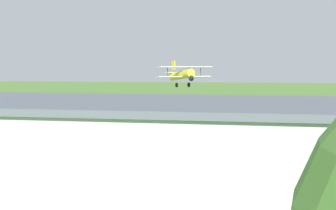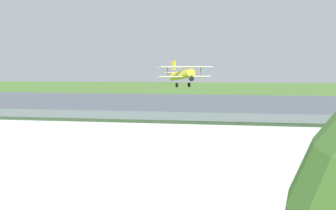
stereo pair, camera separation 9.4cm
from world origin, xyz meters
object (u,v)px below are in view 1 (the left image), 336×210
Objects in this scene: biplane at (182,74)px; person_walking_on_apron at (30,156)px; person_beside_truck at (320,178)px; person_crossing_taxiway at (82,158)px; hangar at (110,166)px.

person_walking_on_apron is (11.15, 25.07, -7.22)m from biplane.
biplane is 4.78× the size of person_beside_truck.
person_crossing_taxiway is at bearing -13.27° from person_beside_truck.
person_beside_truck is (-13.10, -11.58, -2.91)m from hangar.
hangar is at bearing 127.47° from person_walking_on_apron.
biplane is at bearing -88.33° from hangar.
biplane is (1.20, -41.18, 4.33)m from hangar.
biplane is at bearing -113.99° from person_walking_on_apron.
person_crossing_taxiway is (7.32, -16.39, -2.90)m from hangar.
person_walking_on_apron is (12.35, -16.11, -2.89)m from hangar.
person_crossing_taxiway is (6.12, 24.78, -7.24)m from biplane.
person_crossing_taxiway is (20.42, -4.81, 0.01)m from person_beside_truck.
person_walking_on_apron reaches higher than person_beside_truck.
person_beside_truck is 0.99× the size of person_crossing_taxiway.
hangar is 20.60× the size of person_beside_truck.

